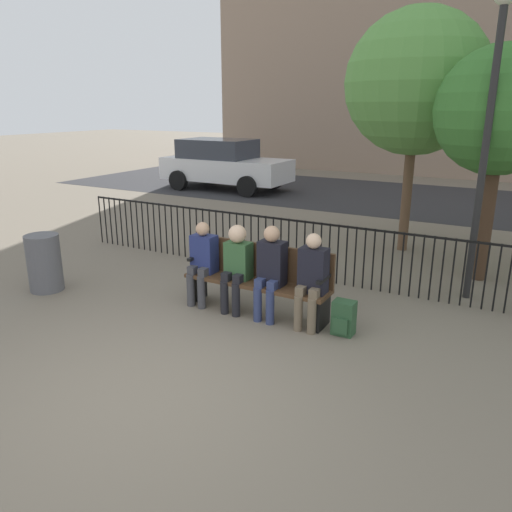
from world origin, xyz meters
TOP-DOWN VIEW (x-y plane):
  - ground_plane at (0.00, 0.00)m, footprint 80.00×80.00m
  - park_bench at (0.00, 2.40)m, footprint 2.03×0.45m
  - seated_person_0 at (-0.82, 2.27)m, footprint 0.34×0.39m
  - seated_person_1 at (-0.27, 2.27)m, footprint 0.34×0.39m
  - seated_person_2 at (0.24, 2.27)m, footprint 0.34×0.39m
  - seated_person_3 at (0.81, 2.27)m, footprint 0.34×0.39m
  - backpack at (1.25, 2.27)m, footprint 0.26×0.24m
  - fence_railing at (-0.02, 3.94)m, footprint 9.01×0.03m
  - tree_0 at (2.45, 5.28)m, footprint 1.89×1.89m
  - tree_2 at (0.97, 6.38)m, footprint 2.53×2.53m
  - lamp_post at (2.40, 4.31)m, footprint 0.28×0.28m
  - street_surface at (0.00, 12.00)m, footprint 24.00×6.00m
  - parked_car_0 at (-5.93, 10.75)m, footprint 4.20×1.94m
  - trash_bin at (-3.19, 1.54)m, footprint 0.49×0.49m

SIDE VIEW (x-z plane):
  - ground_plane at x=0.00m, z-range 0.00..0.00m
  - street_surface at x=0.00m, z-range 0.00..0.01m
  - backpack at x=1.25m, z-range 0.00..0.42m
  - trash_bin at x=-3.19m, z-range 0.00..0.86m
  - park_bench at x=0.00m, z-range 0.04..0.96m
  - fence_railing at x=-0.02m, z-range 0.08..1.03m
  - seated_person_0 at x=-0.82m, z-range 0.07..1.23m
  - seated_person_3 at x=0.81m, z-range 0.07..1.27m
  - seated_person_1 at x=-0.27m, z-range 0.09..1.28m
  - seated_person_2 at x=0.24m, z-range 0.07..1.31m
  - parked_car_0 at x=-5.93m, z-range 0.03..1.65m
  - tree_0 at x=2.45m, z-range 0.81..4.36m
  - lamp_post at x=2.40m, z-range 0.62..4.76m
  - tree_2 at x=0.97m, z-range 0.89..5.21m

